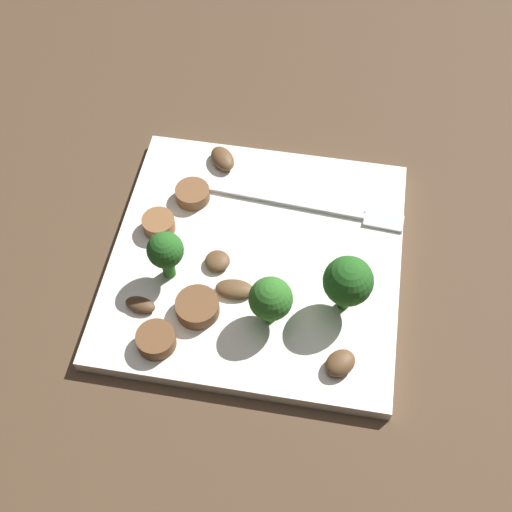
# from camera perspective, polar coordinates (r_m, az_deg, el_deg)

# --- Properties ---
(ground_plane) EXTENTS (1.40, 1.40, 0.00)m
(ground_plane) POSITION_cam_1_polar(r_m,az_deg,el_deg) (0.59, -0.00, -0.67)
(ground_plane) COLOR #4C3826
(plate) EXTENTS (0.25, 0.25, 0.01)m
(plate) POSITION_cam_1_polar(r_m,az_deg,el_deg) (0.58, -0.00, -0.34)
(plate) COLOR white
(plate) RESTS_ON ground_plane
(fork) EXTENTS (0.18, 0.02, 0.00)m
(fork) POSITION_cam_1_polar(r_m,az_deg,el_deg) (0.61, 5.36, 4.01)
(fork) COLOR silver
(fork) RESTS_ON plate
(broccoli_floret_0) EXTENTS (0.03, 0.03, 0.05)m
(broccoli_floret_0) POSITION_cam_1_polar(r_m,az_deg,el_deg) (0.55, -7.66, 0.38)
(broccoli_floret_0) COLOR #296420
(broccoli_floret_0) RESTS_ON plate
(broccoli_floret_1) EXTENTS (0.04, 0.04, 0.06)m
(broccoli_floret_1) POSITION_cam_1_polar(r_m,az_deg,el_deg) (0.53, 7.79, -2.16)
(broccoli_floret_1) COLOR #296420
(broccoli_floret_1) RESTS_ON plate
(broccoli_floret_2) EXTENTS (0.03, 0.03, 0.05)m
(broccoli_floret_2) POSITION_cam_1_polar(r_m,az_deg,el_deg) (0.52, 1.25, -3.69)
(broccoli_floret_2) COLOR #347525
(broccoli_floret_2) RESTS_ON plate
(sausage_slice_0) EXTENTS (0.05, 0.05, 0.01)m
(sausage_slice_0) POSITION_cam_1_polar(r_m,az_deg,el_deg) (0.55, -4.97, -4.33)
(sausage_slice_0) COLOR brown
(sausage_slice_0) RESTS_ON plate
(sausage_slice_1) EXTENTS (0.04, 0.04, 0.01)m
(sausage_slice_1) POSITION_cam_1_polar(r_m,az_deg,el_deg) (0.54, -8.44, -7.02)
(sausage_slice_1) COLOR brown
(sausage_slice_1) RESTS_ON plate
(sausage_slice_2) EXTENTS (0.03, 0.03, 0.01)m
(sausage_slice_2) POSITION_cam_1_polar(r_m,az_deg,el_deg) (0.60, -8.23, 2.71)
(sausage_slice_2) COLOR brown
(sausage_slice_2) RESTS_ON plate
(sausage_slice_3) EXTENTS (0.04, 0.04, 0.01)m
(sausage_slice_3) POSITION_cam_1_polar(r_m,az_deg,el_deg) (0.62, -5.39, 5.25)
(sausage_slice_3) COLOR brown
(sausage_slice_3) RESTS_ON plate
(mushroom_0) EXTENTS (0.03, 0.03, 0.01)m
(mushroom_0) POSITION_cam_1_polar(r_m,az_deg,el_deg) (0.57, -3.28, -0.41)
(mushroom_0) COLOR brown
(mushroom_0) RESTS_ON plate
(mushroom_1) EXTENTS (0.03, 0.03, 0.01)m
(mushroom_1) POSITION_cam_1_polar(r_m,az_deg,el_deg) (0.53, 7.13, -8.97)
(mushroom_1) COLOR brown
(mushroom_1) RESTS_ON plate
(mushroom_2) EXTENTS (0.03, 0.04, 0.01)m
(mushroom_2) POSITION_cam_1_polar(r_m,az_deg,el_deg) (0.64, -2.85, 8.23)
(mushroom_2) COLOR brown
(mushroom_2) RESTS_ON plate
(mushroom_3) EXTENTS (0.03, 0.02, 0.01)m
(mushroom_3) POSITION_cam_1_polar(r_m,az_deg,el_deg) (0.56, -9.76, -4.09)
(mushroom_3) COLOR #4C331E
(mushroom_3) RESTS_ON plate
(mushroom_4) EXTENTS (0.03, 0.02, 0.01)m
(mushroom_4) POSITION_cam_1_polar(r_m,az_deg,el_deg) (0.56, -1.83, -2.79)
(mushroom_4) COLOR brown
(mushroom_4) RESTS_ON plate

